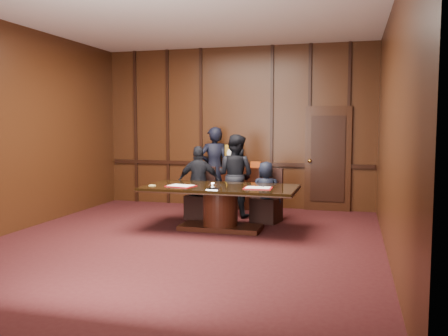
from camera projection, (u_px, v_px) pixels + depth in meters
name	position (u px, v px, depth m)	size (l,w,h in m)	color
room	(187.00, 131.00, 7.19)	(7.00, 7.04, 3.50)	#340E10
sideboard	(233.00, 186.00, 10.32)	(1.60, 0.45, 1.54)	black
conference_table	(220.00, 200.00, 8.16)	(2.62, 1.32, 0.76)	black
folder_left	(181.00, 186.00, 8.11)	(0.52, 0.41, 0.02)	#A40F16
folder_right	(258.00, 188.00, 7.85)	(0.48, 0.35, 0.02)	#A40F16
inkstand	(213.00, 186.00, 7.70)	(0.20, 0.14, 0.12)	white
notepad	(152.00, 185.00, 8.18)	(0.10, 0.07, 0.01)	#EFCD75
chair_left	(201.00, 203.00, 9.20)	(0.52, 0.52, 0.99)	black
chair_right	(267.00, 206.00, 8.85)	(0.58, 0.58, 0.99)	black
signatory_left	(199.00, 183.00, 9.08)	(0.83, 0.34, 1.41)	black
signatory_right	(266.00, 192.00, 8.76)	(0.56, 0.36, 1.14)	black
witness_left	(214.00, 168.00, 10.23)	(0.64, 0.42, 1.77)	black
witness_right	(235.00, 175.00, 9.36)	(0.79, 0.61, 1.62)	black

